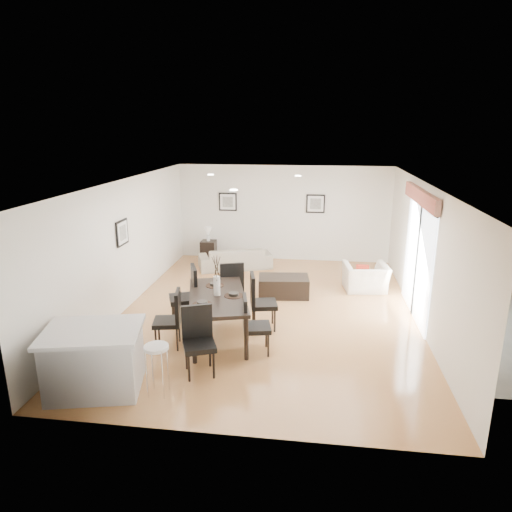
# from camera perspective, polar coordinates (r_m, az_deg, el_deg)

# --- Properties ---
(ground) EXTENTS (8.00, 8.00, 0.00)m
(ground) POSITION_cam_1_polar(r_m,az_deg,el_deg) (9.60, 1.46, -6.98)
(ground) COLOR #B5834A
(ground) RESTS_ON ground
(wall_back) EXTENTS (6.00, 0.04, 2.70)m
(wall_back) POSITION_cam_1_polar(r_m,az_deg,el_deg) (13.05, 3.44, 5.35)
(wall_back) COLOR white
(wall_back) RESTS_ON ground
(wall_front) EXTENTS (6.00, 0.04, 2.70)m
(wall_front) POSITION_cam_1_polar(r_m,az_deg,el_deg) (5.44, -3.17, -10.09)
(wall_front) COLOR white
(wall_front) RESTS_ON ground
(wall_left) EXTENTS (0.04, 8.00, 2.70)m
(wall_left) POSITION_cam_1_polar(r_m,az_deg,el_deg) (9.93, -15.96, 1.40)
(wall_left) COLOR white
(wall_left) RESTS_ON ground
(wall_right) EXTENTS (0.04, 8.00, 2.70)m
(wall_right) POSITION_cam_1_polar(r_m,az_deg,el_deg) (9.34, 20.13, 0.13)
(wall_right) COLOR white
(wall_right) RESTS_ON ground
(ceiling) EXTENTS (6.00, 8.00, 0.02)m
(ceiling) POSITION_cam_1_polar(r_m,az_deg,el_deg) (8.91, 1.58, 9.24)
(ceiling) COLOR white
(ceiling) RESTS_ON wall_back
(sofa) EXTENTS (2.09, 1.41, 0.57)m
(sofa) POSITION_cam_1_polar(r_m,az_deg,el_deg) (12.41, -2.62, -0.25)
(sofa) COLOR gray
(sofa) RESTS_ON ground
(armchair) EXTENTS (1.09, 0.98, 0.64)m
(armchair) POSITION_cam_1_polar(r_m,az_deg,el_deg) (11.00, 13.51, -2.63)
(armchair) COLOR #F1E2D0
(armchair) RESTS_ON ground
(dining_table) EXTENTS (1.46, 2.16, 0.82)m
(dining_table) POSITION_cam_1_polar(r_m,az_deg,el_deg) (8.27, -4.87, -5.41)
(dining_table) COLOR black
(dining_table) RESTS_ON ground
(dining_chair_wnear) EXTENTS (0.54, 0.54, 1.03)m
(dining_chair_wnear) POSITION_cam_1_polar(r_m,az_deg,el_deg) (8.08, -10.46, -7.38)
(dining_chair_wnear) COLOR black
(dining_chair_wnear) RESTS_ON ground
(dining_chair_wfar) EXTENTS (0.67, 0.67, 1.15)m
(dining_chair_wfar) POSITION_cam_1_polar(r_m,az_deg,el_deg) (8.94, -8.48, -4.50)
(dining_chair_wfar) COLOR black
(dining_chair_wfar) RESTS_ON ground
(dining_chair_enear) EXTENTS (0.54, 0.54, 1.02)m
(dining_chair_enear) POSITION_cam_1_polar(r_m,az_deg,el_deg) (7.75, -0.54, -8.21)
(dining_chair_enear) COLOR black
(dining_chair_enear) RESTS_ON ground
(dining_chair_efar) EXTENTS (0.58, 0.58, 1.08)m
(dining_chair_efar) POSITION_cam_1_polar(r_m,az_deg,el_deg) (8.63, 0.36, -5.34)
(dining_chair_efar) COLOR black
(dining_chair_efar) RESTS_ON ground
(dining_chair_head) EXTENTS (0.63, 0.63, 1.07)m
(dining_chair_head) POSITION_cam_1_polar(r_m,az_deg,el_deg) (7.24, -7.23, -9.89)
(dining_chair_head) COLOR black
(dining_chair_head) RESTS_ON ground
(dining_chair_foot) EXTENTS (0.61, 0.61, 1.08)m
(dining_chair_foot) POSITION_cam_1_polar(r_m,az_deg,el_deg) (9.43, -3.08, -3.50)
(dining_chair_foot) COLOR black
(dining_chair_foot) RESTS_ON ground
(vase) EXTENTS (0.80, 1.30, 0.74)m
(vase) POSITION_cam_1_polar(r_m,az_deg,el_deg) (8.13, -4.94, -2.73)
(vase) COLOR white
(vase) RESTS_ON dining_table
(coffee_table) EXTENTS (1.19, 0.79, 0.45)m
(coffee_table) POSITION_cam_1_polar(r_m,az_deg,el_deg) (10.42, 3.46, -3.80)
(coffee_table) COLOR black
(coffee_table) RESTS_ON ground
(side_table) EXTENTS (0.43, 0.43, 0.56)m
(side_table) POSITION_cam_1_polar(r_m,az_deg,el_deg) (13.27, -5.94, 0.73)
(side_table) COLOR black
(side_table) RESTS_ON ground
(table_lamp) EXTENTS (0.21, 0.21, 0.39)m
(table_lamp) POSITION_cam_1_polar(r_m,az_deg,el_deg) (13.15, -6.01, 2.98)
(table_lamp) COLOR white
(table_lamp) RESTS_ON side_table
(cushion) EXTENTS (0.29, 0.09, 0.29)m
(cushion) POSITION_cam_1_polar(r_m,az_deg,el_deg) (10.85, 13.14, -1.82)
(cushion) COLOR #A42415
(cushion) RESTS_ON armchair
(kitchen_island) EXTENTS (1.56, 1.32, 0.95)m
(kitchen_island) POSITION_cam_1_polar(r_m,az_deg,el_deg) (7.16, -19.52, -12.08)
(kitchen_island) COLOR #BBBBBD
(kitchen_island) RESTS_ON ground
(bar_stool) EXTENTS (0.35, 0.35, 0.77)m
(bar_stool) POSITION_cam_1_polar(r_m,az_deg,el_deg) (6.72, -12.33, -11.72)
(bar_stool) COLOR silver
(bar_stool) RESTS_ON ground
(framed_print_back_left) EXTENTS (0.52, 0.04, 0.52)m
(framed_print_back_left) POSITION_cam_1_polar(r_m,az_deg,el_deg) (13.19, -3.54, 6.78)
(framed_print_back_left) COLOR black
(framed_print_back_left) RESTS_ON wall_back
(framed_print_back_right) EXTENTS (0.52, 0.04, 0.52)m
(framed_print_back_right) POSITION_cam_1_polar(r_m,az_deg,el_deg) (12.94, 7.46, 6.50)
(framed_print_back_right) COLOR black
(framed_print_back_right) RESTS_ON wall_back
(framed_print_left_wall) EXTENTS (0.04, 0.52, 0.52)m
(framed_print_left_wall) POSITION_cam_1_polar(r_m,az_deg,el_deg) (9.68, -16.39, 2.81)
(framed_print_left_wall) COLOR black
(framed_print_left_wall) RESTS_ON wall_left
(sliding_door) EXTENTS (0.12, 2.70, 2.57)m
(sliding_door) POSITION_cam_1_polar(r_m,az_deg,el_deg) (9.54, 19.68, 2.44)
(sliding_door) COLOR white
(sliding_door) RESTS_ON wall_right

